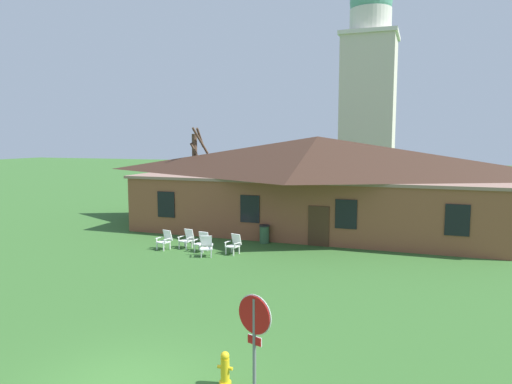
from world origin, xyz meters
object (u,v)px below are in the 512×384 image
object	(u,v)px
lawn_chair_left_end	(202,241)
fire_hydrant	(225,369)
stop_sign	(254,332)
lawn_chair_right_end	(234,244)
trash_bin	(264,234)
lawn_chair_by_porch	(165,239)
lawn_chair_near_door	(187,238)
lawn_chair_middle	(206,246)

from	to	relation	value
lawn_chair_left_end	fire_hydrant	distance (m)	12.85
stop_sign	lawn_chair_right_end	world-z (taller)	stop_sign
stop_sign	trash_bin	bearing A→B (deg)	107.90
lawn_chair_by_porch	trash_bin	distance (m)	5.24
lawn_chair_by_porch	lawn_chair_right_end	size ratio (longest dim) A/B	1.00
lawn_chair_left_end	stop_sign	bearing A→B (deg)	-59.70
lawn_chair_near_door	lawn_chair_right_end	xyz separation A→B (m)	(2.73, -0.32, 0.00)
lawn_chair_left_end	trash_bin	bearing A→B (deg)	49.82
stop_sign	lawn_chair_middle	distance (m)	13.36
lawn_chair_near_door	lawn_chair_left_end	bearing A→B (deg)	-19.94
lawn_chair_by_porch	lawn_chair_right_end	world-z (taller)	same
lawn_chair_middle	fire_hydrant	xyz separation A→B (m)	(5.51, -10.49, -0.12)
lawn_chair_right_end	trash_bin	distance (m)	2.79
lawn_chair_middle	lawn_chair_right_end	world-z (taller)	same
lawn_chair_left_end	lawn_chair_middle	distance (m)	1.02
trash_bin	lawn_chair_by_porch	bearing A→B (deg)	-144.98
trash_bin	lawn_chair_near_door	bearing A→B (deg)	-144.77
lawn_chair_by_porch	lawn_chair_near_door	world-z (taller)	same
stop_sign	lawn_chair_left_end	world-z (taller)	stop_sign
fire_hydrant	trash_bin	size ratio (longest dim) A/B	0.81
stop_sign	lawn_chair_middle	bearing A→B (deg)	119.74
lawn_chair_right_end	trash_bin	world-z (taller)	trash_bin
stop_sign	lawn_chair_left_end	bearing A→B (deg)	120.30
lawn_chair_near_door	lawn_chair_right_end	size ratio (longest dim) A/B	1.00
lawn_chair_right_end	lawn_chair_near_door	bearing A→B (deg)	173.23
lawn_chair_by_porch	trash_bin	xyz separation A→B (m)	(4.29, 3.01, -0.00)
lawn_chair_left_end	lawn_chair_right_end	bearing A→B (deg)	1.83
stop_sign	lawn_chair_right_end	xyz separation A→B (m)	(-5.52, 12.40, -1.33)
lawn_chair_near_door	lawn_chair_right_end	bearing A→B (deg)	-6.77
stop_sign	lawn_chair_near_door	xyz separation A→B (m)	(-8.26, 12.73, -1.33)
lawn_chair_near_door	fire_hydrant	distance (m)	13.70
lawn_chair_right_end	fire_hydrant	xyz separation A→B (m)	(4.44, -11.35, -0.12)
lawn_chair_near_door	lawn_chair_by_porch	bearing A→B (deg)	-145.77
lawn_chair_by_porch	lawn_chair_near_door	distance (m)	1.10
lawn_chair_by_porch	lawn_chair_middle	world-z (taller)	same
lawn_chair_middle	trash_bin	size ratio (longest dim) A/B	0.98
lawn_chair_right_end	fire_hydrant	size ratio (longest dim) A/B	1.21
lawn_chair_near_door	trash_bin	xyz separation A→B (m)	(3.38, 2.39, -0.00)
fire_hydrant	lawn_chair_middle	bearing A→B (deg)	117.70
stop_sign	lawn_chair_left_end	xyz separation A→B (m)	(-7.22, 12.35, -1.33)
lawn_chair_middle	stop_sign	bearing A→B (deg)	-60.26
lawn_chair_middle	trash_bin	distance (m)	3.96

